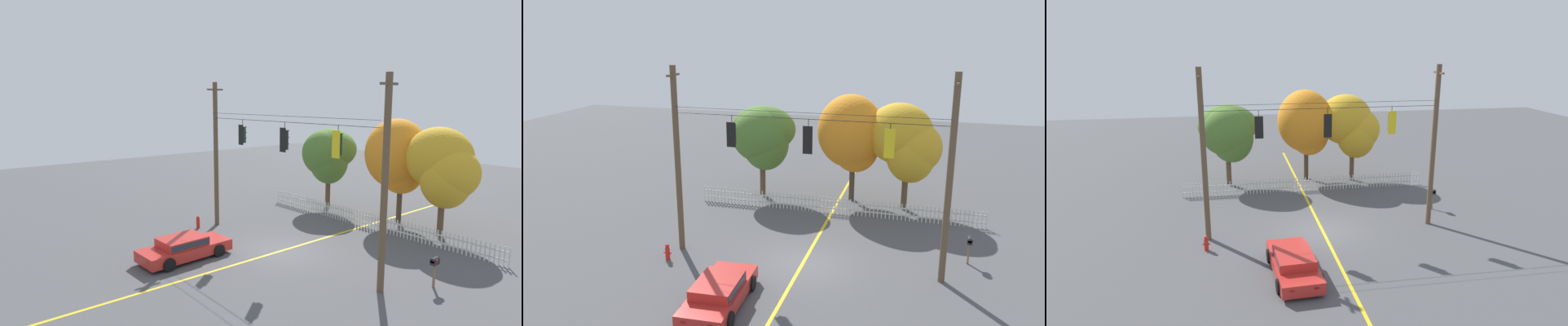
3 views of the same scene
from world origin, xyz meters
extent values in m
plane|color=#4C4C4F|center=(0.00, 0.00, 0.00)|extent=(80.00, 80.00, 0.00)
cube|color=gold|center=(0.00, 0.00, 0.00)|extent=(0.16, 36.00, 0.01)
cylinder|color=brown|center=(-6.19, 0.00, 4.50)|extent=(0.28, 0.28, 9.01)
cylinder|color=brown|center=(6.19, 0.00, 4.50)|extent=(0.28, 0.28, 9.01)
cube|color=brown|center=(-6.19, 0.00, 8.56)|extent=(0.10, 1.10, 0.10)
cube|color=brown|center=(6.19, 0.00, 8.56)|extent=(0.10, 1.10, 0.10)
cylinder|color=black|center=(0.00, 0.00, 6.83)|extent=(12.17, 0.02, 0.02)
cylinder|color=black|center=(0.00, -0.25, 7.14)|extent=(12.17, 0.02, 0.02)
cylinder|color=black|center=(-3.36, 0.00, 6.63)|extent=(0.03, 0.03, 0.40)
cube|color=black|center=(-3.36, -0.13, 5.96)|extent=(0.43, 0.02, 1.15)
cube|color=#1E3323|center=(-3.36, 0.00, 5.96)|extent=(0.30, 0.24, 0.92)
cylinder|color=#410706|center=(-3.36, 0.14, 6.27)|extent=(0.20, 0.03, 0.20)
cube|color=#1E3323|center=(-3.36, 0.18, 6.39)|extent=(0.22, 0.12, 0.06)
cylinder|color=#463B09|center=(-3.36, 0.14, 5.96)|extent=(0.20, 0.03, 0.20)
cube|color=#1E3323|center=(-3.36, 0.18, 6.08)|extent=(0.22, 0.12, 0.06)
cylinder|color=green|center=(-3.36, 0.14, 5.66)|extent=(0.20, 0.03, 0.20)
cube|color=#1E3323|center=(-3.36, 0.18, 5.77)|extent=(0.22, 0.12, 0.06)
cylinder|color=black|center=(0.19, 0.00, 6.63)|extent=(0.03, 0.03, 0.40)
cube|color=black|center=(0.19, -0.13, 5.93)|extent=(0.43, 0.02, 1.24)
cube|color=black|center=(0.19, 0.00, 5.93)|extent=(0.30, 0.24, 1.00)
cylinder|color=#410706|center=(0.19, 0.14, 6.26)|extent=(0.20, 0.03, 0.20)
cube|color=black|center=(0.19, 0.18, 6.38)|extent=(0.22, 0.12, 0.06)
cylinder|color=#463B09|center=(0.19, 0.14, 5.93)|extent=(0.20, 0.03, 0.20)
cube|color=black|center=(0.19, 0.18, 6.05)|extent=(0.22, 0.12, 0.06)
cylinder|color=green|center=(0.19, 0.14, 5.60)|extent=(0.20, 0.03, 0.20)
cube|color=black|center=(0.19, 0.18, 5.71)|extent=(0.22, 0.12, 0.06)
cylinder|color=black|center=(3.69, 0.00, 6.66)|extent=(0.03, 0.03, 0.34)
cube|color=yellow|center=(3.69, -0.13, 5.99)|extent=(0.43, 0.02, 1.23)
cube|color=black|center=(3.69, 0.00, 5.99)|extent=(0.30, 0.24, 0.99)
cylinder|color=#410706|center=(3.69, 0.14, 6.32)|extent=(0.20, 0.03, 0.20)
cube|color=black|center=(3.69, 0.18, 6.44)|extent=(0.22, 0.12, 0.06)
cylinder|color=#463B09|center=(3.69, 0.14, 5.99)|extent=(0.20, 0.03, 0.20)
cube|color=black|center=(3.69, 0.18, 6.11)|extent=(0.22, 0.12, 0.06)
cylinder|color=green|center=(3.69, 0.14, 5.66)|extent=(0.20, 0.03, 0.20)
cube|color=black|center=(3.69, 0.18, 5.77)|extent=(0.22, 0.12, 0.06)
cube|color=silver|center=(-8.12, 6.91, 0.49)|extent=(0.06, 0.04, 0.99)
cube|color=silver|center=(-7.89, 6.91, 0.49)|extent=(0.06, 0.04, 0.99)
cube|color=silver|center=(-7.67, 6.91, 0.49)|extent=(0.06, 0.04, 0.99)
cube|color=silver|center=(-7.44, 6.91, 0.49)|extent=(0.06, 0.04, 0.99)
cube|color=silver|center=(-7.22, 6.91, 0.49)|extent=(0.06, 0.04, 0.99)
cube|color=silver|center=(-6.99, 6.91, 0.49)|extent=(0.06, 0.04, 0.99)
cube|color=silver|center=(-6.77, 6.91, 0.49)|extent=(0.06, 0.04, 0.99)
cube|color=silver|center=(-6.54, 6.91, 0.49)|extent=(0.06, 0.04, 0.99)
cube|color=silver|center=(-6.32, 6.91, 0.49)|extent=(0.06, 0.04, 0.99)
cube|color=silver|center=(-6.09, 6.91, 0.49)|extent=(0.06, 0.04, 0.99)
cube|color=silver|center=(-5.87, 6.91, 0.49)|extent=(0.06, 0.04, 0.99)
cube|color=silver|center=(-5.64, 6.91, 0.49)|extent=(0.06, 0.04, 0.99)
cube|color=silver|center=(-5.41, 6.91, 0.49)|extent=(0.06, 0.04, 0.99)
cube|color=silver|center=(-5.19, 6.91, 0.49)|extent=(0.06, 0.04, 0.99)
cube|color=silver|center=(-4.96, 6.91, 0.49)|extent=(0.06, 0.04, 0.99)
cube|color=silver|center=(-4.74, 6.91, 0.49)|extent=(0.06, 0.04, 0.99)
cube|color=silver|center=(-4.51, 6.91, 0.49)|extent=(0.06, 0.04, 0.99)
cube|color=silver|center=(-4.29, 6.91, 0.49)|extent=(0.06, 0.04, 0.99)
cube|color=silver|center=(-4.06, 6.91, 0.49)|extent=(0.06, 0.04, 0.99)
cube|color=silver|center=(-3.84, 6.91, 0.49)|extent=(0.06, 0.04, 0.99)
cube|color=silver|center=(-3.61, 6.91, 0.49)|extent=(0.06, 0.04, 0.99)
cube|color=silver|center=(-3.39, 6.91, 0.49)|extent=(0.06, 0.04, 0.99)
cube|color=silver|center=(-3.16, 6.91, 0.49)|extent=(0.06, 0.04, 0.99)
cube|color=silver|center=(-2.94, 6.91, 0.49)|extent=(0.06, 0.04, 0.99)
cube|color=silver|center=(-2.71, 6.91, 0.49)|extent=(0.06, 0.04, 0.99)
cube|color=silver|center=(-2.49, 6.91, 0.49)|extent=(0.06, 0.04, 0.99)
cube|color=silver|center=(-2.26, 6.91, 0.49)|extent=(0.06, 0.04, 0.99)
cube|color=silver|center=(-2.04, 6.91, 0.49)|extent=(0.06, 0.04, 0.99)
cube|color=silver|center=(-1.81, 6.91, 0.49)|extent=(0.06, 0.04, 0.99)
cube|color=silver|center=(-1.59, 6.91, 0.49)|extent=(0.06, 0.04, 0.99)
cube|color=silver|center=(-1.36, 6.91, 0.49)|extent=(0.06, 0.04, 0.99)
cube|color=silver|center=(-1.14, 6.91, 0.49)|extent=(0.06, 0.04, 0.99)
cube|color=silver|center=(-0.91, 6.91, 0.49)|extent=(0.06, 0.04, 0.99)
cube|color=silver|center=(-0.69, 6.91, 0.49)|extent=(0.06, 0.04, 0.99)
cube|color=silver|center=(-0.46, 6.91, 0.49)|extent=(0.06, 0.04, 0.99)
cube|color=silver|center=(-0.23, 6.91, 0.49)|extent=(0.06, 0.04, 0.99)
cube|color=silver|center=(-0.01, 6.91, 0.49)|extent=(0.06, 0.04, 0.99)
cube|color=silver|center=(0.22, 6.91, 0.49)|extent=(0.06, 0.04, 0.99)
cube|color=silver|center=(0.44, 6.91, 0.49)|extent=(0.06, 0.04, 0.99)
cube|color=silver|center=(0.67, 6.91, 0.49)|extent=(0.06, 0.04, 0.99)
cube|color=silver|center=(0.89, 6.91, 0.49)|extent=(0.06, 0.04, 0.99)
cube|color=silver|center=(1.12, 6.91, 0.49)|extent=(0.06, 0.04, 0.99)
cube|color=silver|center=(1.34, 6.91, 0.49)|extent=(0.06, 0.04, 0.99)
cube|color=silver|center=(1.57, 6.91, 0.49)|extent=(0.06, 0.04, 0.99)
cube|color=silver|center=(1.79, 6.91, 0.49)|extent=(0.06, 0.04, 0.99)
cube|color=silver|center=(2.02, 6.91, 0.49)|extent=(0.06, 0.04, 0.99)
cube|color=silver|center=(2.24, 6.91, 0.49)|extent=(0.06, 0.04, 0.99)
cube|color=silver|center=(2.47, 6.91, 0.49)|extent=(0.06, 0.04, 0.99)
cube|color=silver|center=(2.69, 6.91, 0.49)|extent=(0.06, 0.04, 0.99)
cube|color=silver|center=(2.92, 6.91, 0.49)|extent=(0.06, 0.04, 0.99)
cube|color=silver|center=(3.14, 6.91, 0.49)|extent=(0.06, 0.04, 0.99)
cube|color=silver|center=(3.37, 6.91, 0.49)|extent=(0.06, 0.04, 0.99)
cube|color=silver|center=(3.59, 6.91, 0.49)|extent=(0.06, 0.04, 0.99)
cube|color=silver|center=(3.82, 6.91, 0.49)|extent=(0.06, 0.04, 0.99)
cube|color=silver|center=(4.04, 6.91, 0.49)|extent=(0.06, 0.04, 0.99)
cube|color=silver|center=(4.27, 6.91, 0.49)|extent=(0.06, 0.04, 0.99)
cube|color=silver|center=(4.49, 6.91, 0.49)|extent=(0.06, 0.04, 0.99)
cube|color=silver|center=(4.72, 6.91, 0.49)|extent=(0.06, 0.04, 0.99)
cube|color=silver|center=(4.95, 6.91, 0.49)|extent=(0.06, 0.04, 0.99)
cube|color=silver|center=(5.17, 6.91, 0.49)|extent=(0.06, 0.04, 0.99)
cube|color=silver|center=(5.40, 6.91, 0.49)|extent=(0.06, 0.04, 0.99)
cube|color=silver|center=(5.62, 6.91, 0.49)|extent=(0.06, 0.04, 0.99)
cube|color=silver|center=(5.85, 6.91, 0.49)|extent=(0.06, 0.04, 0.99)
cube|color=silver|center=(6.07, 6.91, 0.49)|extent=(0.06, 0.04, 0.99)
cube|color=silver|center=(6.30, 6.91, 0.49)|extent=(0.06, 0.04, 0.99)
cube|color=silver|center=(6.52, 6.91, 0.49)|extent=(0.06, 0.04, 0.99)
cube|color=silver|center=(6.75, 6.91, 0.49)|extent=(0.06, 0.04, 0.99)
cube|color=silver|center=(6.97, 6.91, 0.49)|extent=(0.06, 0.04, 0.99)
cube|color=silver|center=(7.20, 6.91, 0.49)|extent=(0.06, 0.04, 0.99)
cube|color=silver|center=(7.42, 6.91, 0.49)|extent=(0.06, 0.04, 0.99)
cube|color=silver|center=(7.65, 6.91, 0.49)|extent=(0.06, 0.04, 0.99)
cube|color=silver|center=(7.87, 6.91, 0.49)|extent=(0.06, 0.04, 0.99)
cube|color=silver|center=(8.10, 6.91, 0.49)|extent=(0.06, 0.04, 0.99)
cube|color=silver|center=(8.32, 6.91, 0.49)|extent=(0.06, 0.04, 0.99)
cube|color=silver|center=(8.55, 6.91, 0.49)|extent=(0.06, 0.04, 0.99)
cube|color=silver|center=(0.22, 6.94, 0.30)|extent=(16.67, 0.03, 0.08)
cube|color=silver|center=(0.22, 6.94, 0.71)|extent=(16.67, 0.03, 0.08)
cylinder|color=brown|center=(-5.01, 9.18, 1.32)|extent=(0.36, 0.36, 2.65)
ellipsoid|color=#4C752D|center=(-4.68, 8.79, 3.57)|extent=(3.00, 2.65, 3.52)
ellipsoid|color=#4C752D|center=(-5.00, 8.74, 4.03)|extent=(3.65, 3.05, 3.41)
ellipsoid|color=#4C752D|center=(-4.95, 9.24, 4.36)|extent=(4.16, 3.37, 2.96)
cylinder|color=#473828|center=(0.73, 9.72, 1.37)|extent=(0.33, 0.33, 2.74)
ellipsoid|color=orange|center=(0.92, 9.44, 3.47)|extent=(2.82, 2.73, 3.06)
ellipsoid|color=orange|center=(0.59, 9.34, 4.51)|extent=(4.01, 3.96, 4.50)
cylinder|color=brown|center=(4.03, 8.87, 1.29)|extent=(0.35, 0.35, 2.58)
ellipsoid|color=gold|center=(4.27, 8.69, 3.46)|extent=(2.86, 2.69, 3.39)
ellipsoid|color=gold|center=(4.45, 8.87, 3.85)|extent=(3.19, 2.93, 3.08)
ellipsoid|color=gold|center=(3.54, 9.16, 4.56)|extent=(3.92, 3.43, 3.65)
cube|color=red|center=(-2.27, -4.48, 0.45)|extent=(2.08, 4.71, 0.55)
cube|color=red|center=(-2.26, -4.63, 0.94)|extent=(1.73, 2.30, 0.42)
cube|color=#232D38|center=(-2.26, -4.63, 0.94)|extent=(1.77, 2.21, 0.27)
cylinder|color=black|center=(-3.26, -3.10, 0.32)|extent=(0.21, 0.65, 0.64)
cylinder|color=black|center=(-1.42, -3.00, 0.32)|extent=(0.21, 0.65, 0.64)
cylinder|color=black|center=(-3.12, -5.96, 0.32)|extent=(0.21, 0.65, 0.64)
cylinder|color=black|center=(-1.27, -5.86, 0.32)|extent=(0.21, 0.65, 0.64)
cube|color=white|center=(-2.89, -2.22, 0.55)|extent=(0.20, 0.05, 0.10)
cube|color=white|center=(-1.88, -2.17, 0.55)|extent=(0.20, 0.05, 0.10)
cube|color=red|center=(-2.66, -6.79, 0.55)|extent=(0.20, 0.05, 0.10)
cube|color=red|center=(-1.65, -6.74, 0.55)|extent=(0.20, 0.05, 0.10)
cylinder|color=red|center=(-6.25, -1.36, 0.31)|extent=(0.22, 0.22, 0.63)
sphere|color=red|center=(-6.25, -1.36, 0.69)|extent=(0.20, 0.20, 0.20)
cylinder|color=red|center=(-6.40, -1.36, 0.35)|extent=(0.08, 0.08, 0.08)
cylinder|color=red|center=(-6.10, -1.36, 0.35)|extent=(0.08, 0.08, 0.08)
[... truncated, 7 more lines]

